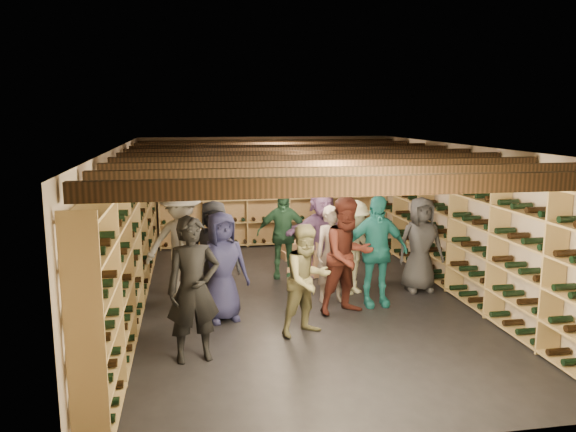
# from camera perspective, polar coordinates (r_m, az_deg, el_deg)

# --- Properties ---
(ground) EXTENTS (8.00, 8.00, 0.00)m
(ground) POSITION_cam_1_polar(r_m,az_deg,el_deg) (8.97, 1.38, -8.50)
(ground) COLOR black
(ground) RESTS_ON ground
(walls) EXTENTS (5.52, 8.02, 2.40)m
(walls) POSITION_cam_1_polar(r_m,az_deg,el_deg) (8.66, 1.41, -0.96)
(walls) COLOR #B5A28C
(walls) RESTS_ON ground
(ceiling) EXTENTS (5.50, 8.00, 0.01)m
(ceiling) POSITION_cam_1_polar(r_m,az_deg,el_deg) (8.50, 1.45, 7.00)
(ceiling) COLOR beige
(ceiling) RESTS_ON walls
(ceiling_joists) EXTENTS (5.40, 7.12, 0.18)m
(ceiling_joists) POSITION_cam_1_polar(r_m,az_deg,el_deg) (8.51, 1.45, 6.06)
(ceiling_joists) COLOR black
(ceiling_joists) RESTS_ON ground
(wine_rack_left) EXTENTS (0.32, 7.50, 2.15)m
(wine_rack_left) POSITION_cam_1_polar(r_m,az_deg,el_deg) (8.56, -15.71, -2.33)
(wine_rack_left) COLOR #A4854F
(wine_rack_left) RESTS_ON ground
(wine_rack_right) EXTENTS (0.32, 7.50, 2.15)m
(wine_rack_right) POSITION_cam_1_polar(r_m,az_deg,el_deg) (9.52, 16.76, -1.13)
(wine_rack_right) COLOR #A4854F
(wine_rack_right) RESTS_ON ground
(wine_rack_back) EXTENTS (4.70, 0.30, 2.15)m
(wine_rack_back) POSITION_cam_1_polar(r_m,az_deg,el_deg) (12.40, -2.08, 1.90)
(wine_rack_back) COLOR #A4854F
(wine_rack_back) RESTS_ON ground
(crate_stack_left) EXTENTS (0.55, 0.40, 0.68)m
(crate_stack_left) POSITION_cam_1_polar(r_m,az_deg,el_deg) (10.23, 3.74, -4.14)
(crate_stack_left) COLOR tan
(crate_stack_left) RESTS_ON ground
(crate_stack_right) EXTENTS (0.56, 0.43, 0.34)m
(crate_stack_right) POSITION_cam_1_polar(r_m,az_deg,el_deg) (11.38, 0.72, -3.51)
(crate_stack_right) COLOR tan
(crate_stack_right) RESTS_ON ground
(crate_loose) EXTENTS (0.58, 0.47, 0.17)m
(crate_loose) POSITION_cam_1_polar(r_m,az_deg,el_deg) (10.21, 1.43, -5.64)
(crate_loose) COLOR tan
(crate_loose) RESTS_ON ground
(person_0) EXTENTS (0.82, 0.56, 1.62)m
(person_0) POSITION_cam_1_polar(r_m,az_deg,el_deg) (8.57, -7.51, -3.83)
(person_0) COLOR black
(person_0) RESTS_ON ground
(person_1) EXTENTS (0.70, 0.52, 1.74)m
(person_1) POSITION_cam_1_polar(r_m,az_deg,el_deg) (6.71, -9.59, -7.38)
(person_1) COLOR black
(person_1) RESTS_ON ground
(person_2) EXTENTS (0.89, 0.81, 1.49)m
(person_2) POSITION_cam_1_polar(r_m,az_deg,el_deg) (7.42, 1.97, -6.51)
(person_2) COLOR brown
(person_2) RESTS_ON ground
(person_3) EXTENTS (1.14, 0.92, 1.53)m
(person_3) POSITION_cam_1_polar(r_m,az_deg,el_deg) (9.15, 6.63, -3.18)
(person_3) COLOR beige
(person_3) RESTS_ON ground
(person_4) EXTENTS (1.00, 0.43, 1.70)m
(person_4) POSITION_cam_1_polar(r_m,az_deg,el_deg) (8.61, 8.89, -3.52)
(person_4) COLOR #1F7676
(person_4) RESTS_ON ground
(person_6) EXTENTS (0.88, 0.70, 1.56)m
(person_6) POSITION_cam_1_polar(r_m,az_deg,el_deg) (7.97, -6.74, -5.12)
(person_6) COLOR #1F2144
(person_6) RESTS_ON ground
(person_7) EXTENTS (0.57, 0.39, 1.51)m
(person_7) POSITION_cam_1_polar(r_m,az_deg,el_deg) (8.72, 4.53, -3.89)
(person_7) COLOR gray
(person_7) RESTS_ON ground
(person_8) EXTENTS (0.99, 0.87, 1.72)m
(person_8) POSITION_cam_1_polar(r_m,az_deg,el_deg) (8.21, 6.10, -4.06)
(person_8) COLOR #411A13
(person_8) RESTS_ON ground
(person_9) EXTENTS (1.13, 0.66, 1.74)m
(person_9) POSITION_cam_1_polar(r_m,az_deg,el_deg) (9.12, -10.76, -2.67)
(person_9) COLOR #9D9C91
(person_9) RESTS_ON ground
(person_10) EXTENTS (0.98, 0.55, 1.57)m
(person_10) POSITION_cam_1_polar(r_m,az_deg,el_deg) (9.98, -0.56, -1.86)
(person_10) COLOR #265337
(person_10) RESTS_ON ground
(person_11) EXTENTS (1.52, 0.69, 1.58)m
(person_11) POSITION_cam_1_polar(r_m,az_deg,el_deg) (10.05, 3.47, -1.76)
(person_11) COLOR #7C568D
(person_11) RESTS_ON ground
(person_12) EXTENTS (0.77, 0.51, 1.57)m
(person_12) POSITION_cam_1_polar(r_m,az_deg,el_deg) (9.47, 13.31, -2.82)
(person_12) COLOR #303135
(person_12) RESTS_ON ground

